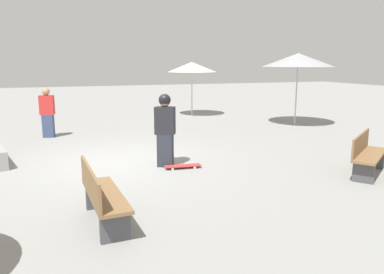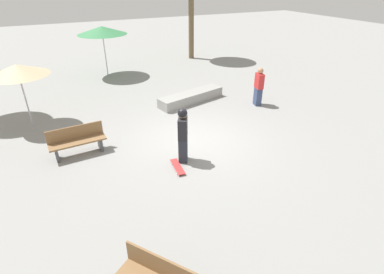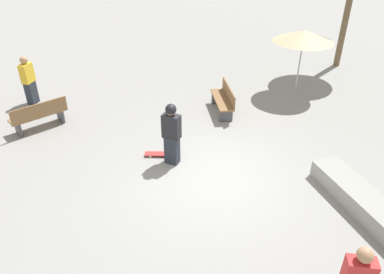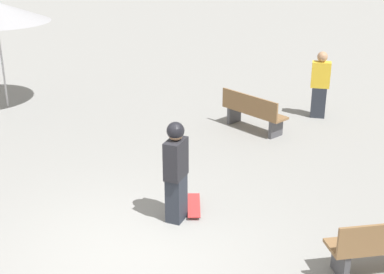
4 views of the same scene
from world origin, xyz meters
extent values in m
plane|color=gray|center=(0.00, 0.00, 0.00)|extent=(60.00, 60.00, 0.00)
cube|color=#282D38|center=(0.69, 0.90, 0.37)|extent=(0.37, 0.41, 0.74)
cube|color=#232328|center=(0.69, 0.90, 1.04)|extent=(0.42, 0.49, 0.61)
sphere|color=tan|center=(0.69, 0.90, 1.46)|extent=(0.24, 0.24, 0.24)
sphere|color=black|center=(0.69, 0.90, 1.49)|extent=(0.27, 0.27, 0.27)
cube|color=red|center=(1.00, 1.20, 0.06)|extent=(0.28, 0.82, 0.02)
cylinder|color=silver|center=(0.94, 1.46, 0.03)|extent=(0.04, 0.06, 0.05)
cylinder|color=silver|center=(1.11, 1.44, 0.03)|extent=(0.04, 0.06, 0.05)
cylinder|color=silver|center=(0.89, 0.96, 0.03)|extent=(0.04, 0.06, 0.05)
cylinder|color=silver|center=(1.06, 0.95, 0.03)|extent=(0.04, 0.06, 0.05)
cube|color=gray|center=(-1.48, -3.08, 0.20)|extent=(3.06, 1.39, 0.41)
cube|color=#47474C|center=(2.40, 5.19, 0.20)|extent=(0.37, 0.30, 0.40)
cube|color=#47474C|center=(3.13, 4.18, 0.20)|extent=(0.37, 0.30, 0.40)
cube|color=olive|center=(2.77, 4.68, 0.42)|extent=(1.30, 1.55, 0.05)
cube|color=olive|center=(2.61, 4.57, 0.65)|extent=(0.97, 1.32, 0.40)
cube|color=#47474C|center=(2.71, -0.79, 0.20)|extent=(0.10, 0.40, 0.40)
cube|color=#47474C|center=(3.96, -0.71, 0.20)|extent=(0.10, 0.40, 0.40)
cube|color=olive|center=(3.33, -0.75, 0.42)|extent=(1.62, 0.54, 0.05)
cube|color=olive|center=(3.34, -0.95, 0.65)|extent=(1.60, 0.14, 0.40)
cylinder|color=#B7B7BC|center=(4.58, -3.54, 1.03)|extent=(0.05, 0.05, 2.06)
cone|color=#C6B289|center=(4.58, -3.54, 2.00)|extent=(1.96, 1.96, 0.36)
cube|color=#282D38|center=(4.48, 5.36, 0.37)|extent=(0.40, 0.34, 0.74)
cube|color=yellow|center=(4.48, 5.36, 1.05)|extent=(0.49, 0.37, 0.61)
sphere|color=tan|center=(4.48, 5.36, 1.48)|extent=(0.24, 0.24, 0.24)
sphere|color=tan|center=(-3.78, -1.62, 1.43)|extent=(0.23, 0.23, 0.23)
camera|label=1|loc=(8.55, -1.31, 2.29)|focal=35.00mm
camera|label=2|loc=(3.63, 7.56, 4.74)|focal=28.00mm
camera|label=3|loc=(-7.11, 1.03, 5.45)|focal=35.00mm
camera|label=4|loc=(0.13, -6.44, 4.31)|focal=50.00mm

